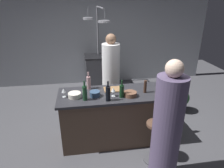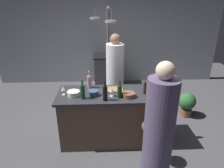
# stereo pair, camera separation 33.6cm
# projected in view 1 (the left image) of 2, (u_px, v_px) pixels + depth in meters

# --- Properties ---
(ground_plane) EXTENTS (9.00, 9.00, 0.00)m
(ground_plane) POSITION_uv_depth(u_px,v_px,m) (113.00, 138.00, 3.62)
(ground_plane) COLOR #4C4C51
(back_wall) EXTENTS (6.40, 0.16, 2.60)m
(back_wall) POSITION_uv_depth(u_px,v_px,m) (97.00, 38.00, 5.71)
(back_wall) COLOR #B2B7BC
(back_wall) RESTS_ON ground_plane
(kitchen_island) EXTENTS (1.80, 0.72, 0.90)m
(kitchen_island) POSITION_uv_depth(u_px,v_px,m) (113.00, 117.00, 3.44)
(kitchen_island) COLOR brown
(kitchen_island) RESTS_ON ground_plane
(stove_range) EXTENTS (0.80, 0.64, 0.89)m
(stove_range) POSITION_uv_depth(u_px,v_px,m) (100.00, 71.00, 5.67)
(stove_range) COLOR #47474C
(stove_range) RESTS_ON ground_plane
(chef) EXTENTS (0.36, 0.36, 1.71)m
(chef) POSITION_uv_depth(u_px,v_px,m) (111.00, 78.00, 4.17)
(chef) COLOR white
(chef) RESTS_ON ground_plane
(bar_stool_right) EXTENTS (0.28, 0.28, 0.68)m
(bar_stool_right) POSITION_uv_depth(u_px,v_px,m) (154.00, 140.00, 2.98)
(bar_stool_right) COLOR #4C4C51
(bar_stool_right) RESTS_ON ground_plane
(guest_right) EXTENTS (0.36, 0.36, 1.72)m
(guest_right) POSITION_uv_depth(u_px,v_px,m) (167.00, 131.00, 2.49)
(guest_right) COLOR #594C6B
(guest_right) RESTS_ON ground_plane
(overhead_pot_rack) EXTENTS (0.59, 1.40, 2.17)m
(overhead_pot_rack) POSITION_uv_depth(u_px,v_px,m) (98.00, 30.00, 4.82)
(overhead_pot_rack) COLOR gray
(overhead_pot_rack) RESTS_ON ground_plane
(potted_plant) EXTENTS (0.36, 0.36, 0.52)m
(potted_plant) POSITION_uv_depth(u_px,v_px,m) (181.00, 99.00, 4.37)
(potted_plant) COLOR brown
(potted_plant) RESTS_ON ground_plane
(cutting_board) EXTENTS (0.32, 0.22, 0.02)m
(cutting_board) POSITION_uv_depth(u_px,v_px,m) (114.00, 89.00, 3.39)
(cutting_board) COLOR #997047
(cutting_board) RESTS_ON kitchen_island
(pepper_mill) EXTENTS (0.05, 0.05, 0.21)m
(pepper_mill) POSITION_uv_depth(u_px,v_px,m) (145.00, 87.00, 3.25)
(pepper_mill) COLOR #382319
(pepper_mill) RESTS_ON kitchen_island
(wine_bottle_dark) EXTENTS (0.07, 0.07, 0.31)m
(wine_bottle_dark) POSITION_uv_depth(u_px,v_px,m) (108.00, 93.00, 2.98)
(wine_bottle_dark) COLOR black
(wine_bottle_dark) RESTS_ON kitchen_island
(wine_bottle_red) EXTENTS (0.07, 0.07, 0.29)m
(wine_bottle_red) POSITION_uv_depth(u_px,v_px,m) (122.00, 91.00, 3.09)
(wine_bottle_red) COLOR #143319
(wine_bottle_red) RESTS_ON kitchen_island
(wine_bottle_white) EXTENTS (0.07, 0.07, 0.32)m
(wine_bottle_white) POSITION_uv_depth(u_px,v_px,m) (162.00, 84.00, 3.28)
(wine_bottle_white) COLOR gray
(wine_bottle_white) RESTS_ON kitchen_island
(wine_bottle_green) EXTENTS (0.07, 0.07, 0.31)m
(wine_bottle_green) POSITION_uv_depth(u_px,v_px,m) (85.00, 93.00, 3.00)
(wine_bottle_green) COLOR #193D23
(wine_bottle_green) RESTS_ON kitchen_island
(wine_bottle_rose) EXTENTS (0.07, 0.07, 0.30)m
(wine_bottle_rose) POSITION_uv_depth(u_px,v_px,m) (89.00, 82.00, 3.39)
(wine_bottle_rose) COLOR #B78C8E
(wine_bottle_rose) RESTS_ON kitchen_island
(wine_glass_near_right_guest) EXTENTS (0.07, 0.07, 0.15)m
(wine_glass_near_right_guest) POSITION_uv_depth(u_px,v_px,m) (64.00, 91.00, 3.10)
(wine_glass_near_right_guest) COLOR silver
(wine_glass_near_right_guest) RESTS_ON kitchen_island
(wine_glass_by_chef) EXTENTS (0.07, 0.07, 0.15)m
(wine_glass_by_chef) POSITION_uv_depth(u_px,v_px,m) (113.00, 90.00, 3.12)
(wine_glass_by_chef) COLOR silver
(wine_glass_by_chef) RESTS_ON kitchen_island
(mixing_bowl_blue) EXTENTS (0.16, 0.16, 0.08)m
(mixing_bowl_blue) POSITION_uv_depth(u_px,v_px,m) (95.00, 94.00, 3.15)
(mixing_bowl_blue) COLOR #334C6B
(mixing_bowl_blue) RESTS_ON kitchen_island
(mixing_bowl_ceramic) EXTENTS (0.20, 0.20, 0.07)m
(mixing_bowl_ceramic) POSITION_uv_depth(u_px,v_px,m) (75.00, 95.00, 3.11)
(mixing_bowl_ceramic) COLOR silver
(mixing_bowl_ceramic) RESTS_ON kitchen_island
(mixing_bowl_wooden) EXTENTS (0.21, 0.21, 0.07)m
(mixing_bowl_wooden) POSITION_uv_depth(u_px,v_px,m) (130.00, 94.00, 3.16)
(mixing_bowl_wooden) COLOR brown
(mixing_bowl_wooden) RESTS_ON kitchen_island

